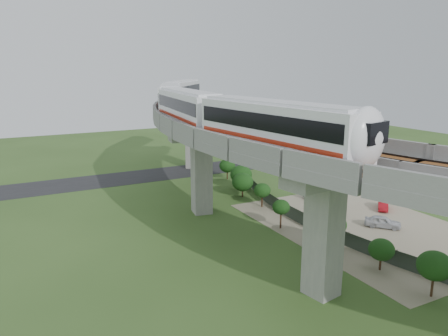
{
  "coord_description": "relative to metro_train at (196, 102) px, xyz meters",
  "views": [
    {
      "loc": [
        -18.99,
        -33.03,
        16.37
      ],
      "look_at": [
        -1.36,
        0.61,
        7.5
      ],
      "focal_mm": 35.0,
      "sensor_mm": 36.0,
      "label": 1
    }
  ],
  "objects": [
    {
      "name": "tree_3",
      "position": [
        6.01,
        -5.22,
        -10.25
      ],
      "size": [
        2.0,
        2.0,
        2.92
      ],
      "color": "#382314",
      "rests_on": "ground"
    },
    {
      "name": "tree_0",
      "position": [
        8.6,
        8.4,
        -10.26
      ],
      "size": [
        2.38,
        2.38,
        3.06
      ],
      "color": "#382314",
      "rests_on": "ground"
    },
    {
      "name": "tree_5",
      "position": [
        4.72,
        -18.55,
        -9.82
      ],
      "size": [
        3.02,
        3.02,
        3.78
      ],
      "color": "#382314",
      "rests_on": "ground"
    },
    {
      "name": "tree_7",
      "position": [
        5.74,
        -28.54,
        -9.86
      ],
      "size": [
        2.5,
        2.5,
        3.51
      ],
      "color": "#382314",
      "rests_on": "ground"
    },
    {
      "name": "tree_1",
      "position": [
        7.69,
        2.72,
        -10.26
      ],
      "size": [
        2.97,
        2.97,
        3.31
      ],
      "color": "#382314",
      "rests_on": "ground"
    },
    {
      "name": "car_dark",
      "position": [
        14.46,
        -5.39,
        -11.66
      ],
      "size": [
        4.21,
        1.73,
        1.22
      ],
      "primitive_type": "imported",
      "rotation": [
        0.0,
        0.0,
        1.57
      ],
      "color": "black",
      "rests_on": "dirt_lot"
    },
    {
      "name": "viaduct",
      "position": [
        1.82,
        -14.02,
        -3.26
      ],
      "size": [
        19.58,
        73.98,
        11.4
      ],
      "color": "#99968E",
      "rests_on": "ground"
    },
    {
      "name": "dirt_lot",
      "position": [
        11.98,
        -16.02,
        -12.29
      ],
      "size": [
        18.0,
        26.0,
        0.04
      ],
      "primitive_type": "cube",
      "color": "gray",
      "rests_on": "ground"
    },
    {
      "name": "ground",
      "position": [
        -2.02,
        -14.02,
        -12.31
      ],
      "size": [
        160.0,
        160.0,
        0.0
      ],
      "primitive_type": "plane",
      "color": "#355321",
      "rests_on": "ground"
    },
    {
      "name": "tree_6",
      "position": [
        5.71,
        -23.72,
        -10.49
      ],
      "size": [
        2.12,
        2.12,
        2.72
      ],
      "color": "#382314",
      "rests_on": "ground"
    },
    {
      "name": "car_red",
      "position": [
        18.03,
        -12.64,
        -11.75
      ],
      "size": [
        3.0,
        2.97,
        1.03
      ],
      "primitive_type": "imported",
      "rotation": [
        0.0,
        0.0,
        -0.8
      ],
      "color": "#A60F18",
      "rests_on": "dirt_lot"
    },
    {
      "name": "metro_train",
      "position": [
        0.0,
        0.0,
        0.0
      ],
      "size": [
        19.1,
        59.56,
        3.64
      ],
      "color": "white",
      "rests_on": "ground"
    },
    {
      "name": "fence",
      "position": [
        7.73,
        -14.02,
        -11.56
      ],
      "size": [
        3.87,
        38.73,
        1.5
      ],
      "color": "#2D382D",
      "rests_on": "ground"
    },
    {
      "name": "tree_4",
      "position": [
        3.91,
        -12.09,
        -9.99
      ],
      "size": [
        1.8,
        1.8,
        3.1
      ],
      "color": "#382314",
      "rests_on": "ground"
    },
    {
      "name": "car_white",
      "position": [
        13.44,
        -16.83,
        -11.65
      ],
      "size": [
        3.51,
        3.69,
        1.24
      ],
      "primitive_type": "imported",
      "rotation": [
        0.0,
        0.0,
        0.73
      ],
      "color": "silver",
      "rests_on": "dirt_lot"
    },
    {
      "name": "asphalt_road",
      "position": [
        -2.02,
        15.98,
        -12.29
      ],
      "size": [
        60.0,
        8.0,
        0.03
      ],
      "primitive_type": "cube",
      "color": "#232326",
      "rests_on": "ground"
    },
    {
      "name": "tree_2",
      "position": [
        6.01,
        -0.59,
        -10.32
      ],
      "size": [
        2.74,
        2.74,
        3.15
      ],
      "color": "#382314",
      "rests_on": "ground"
    }
  ]
}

